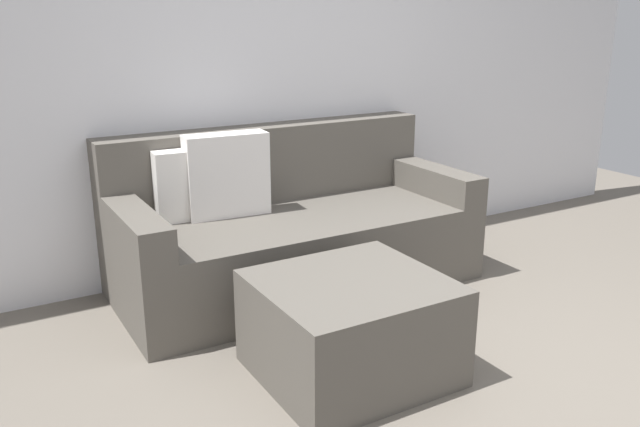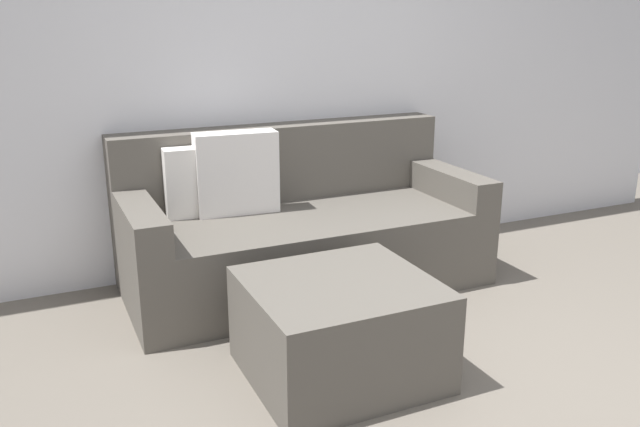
# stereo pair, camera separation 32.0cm
# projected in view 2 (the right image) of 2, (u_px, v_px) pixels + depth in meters

# --- Properties ---
(wall_back) EXTENTS (6.30, 0.10, 2.57)m
(wall_back) POSITION_uv_depth(u_px,v_px,m) (298.00, 62.00, 4.17)
(wall_back) COLOR silver
(wall_back) RESTS_ON ground_plane
(couch_sectional) EXTENTS (2.11, 0.95, 0.93)m
(couch_sectional) POSITION_uv_depth(u_px,v_px,m) (298.00, 228.00, 3.97)
(couch_sectional) COLOR #59544C
(couch_sectional) RESTS_ON ground_plane
(ottoman) EXTENTS (0.80, 0.76, 0.46)m
(ottoman) POSITION_uv_depth(u_px,v_px,m) (339.00, 328.00, 2.96)
(ottoman) COLOR #59544C
(ottoman) RESTS_ON ground_plane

